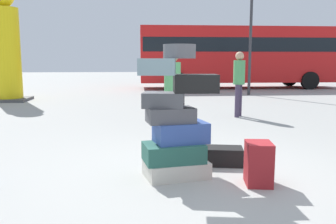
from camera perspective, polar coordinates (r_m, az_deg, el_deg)
ground_plane at (r=4.75m, az=4.94°, el=-9.96°), size 80.00×80.00×0.00m
suitcase_tower at (r=4.52m, az=1.29°, el=-2.12°), size 1.02×0.67×1.68m
suitcase_black_white_trunk at (r=5.20m, az=8.61°, el=-6.97°), size 0.64×0.45×0.25m
suitcase_maroon_upright_blue at (r=4.45m, az=14.29°, el=-7.98°), size 0.35×0.41×0.52m
person_bearded_onlooker at (r=9.51m, az=11.31°, el=5.34°), size 0.30×0.30×1.70m
person_tourist_with_camera at (r=6.47m, az=0.71°, el=3.98°), size 0.30×0.34×1.67m
yellow_dummy_statue at (r=14.27m, az=-24.50°, el=8.96°), size 1.40×1.40×4.11m
parked_bus at (r=19.42m, az=11.25°, el=9.21°), size 10.39×2.85×3.15m
lamp_post at (r=15.79m, az=13.22°, el=15.97°), size 0.36×0.36×5.50m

